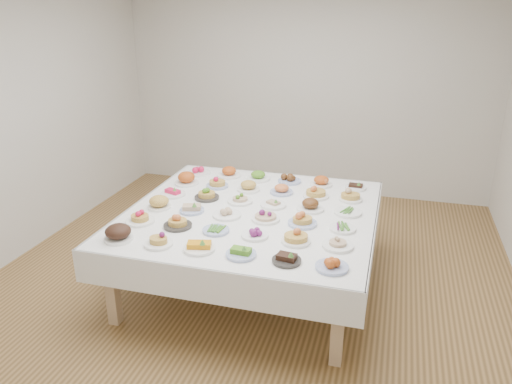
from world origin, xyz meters
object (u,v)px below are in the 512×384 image
(display_table, at_px, (252,218))
(dish_18, at_px, (173,192))
(dish_35, at_px, (356,186))
(dish_0, at_px, (118,232))

(display_table, relative_size, dish_18, 9.15)
(display_table, height_order, dish_18, dish_18)
(dish_18, xyz_separation_m, dish_35, (1.71, 0.68, -0.00))
(dish_0, height_order, dish_18, dish_0)
(display_table, relative_size, dish_0, 8.96)
(display_table, distance_m, dish_35, 1.21)
(dish_0, distance_m, dish_35, 2.42)
(dish_18, distance_m, dish_35, 1.84)
(dish_0, bearing_deg, dish_18, 90.04)
(display_table, xyz_separation_m, dish_18, (-0.86, 0.17, 0.10))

